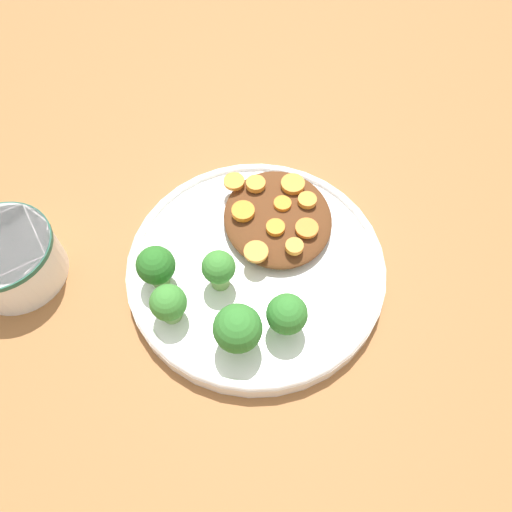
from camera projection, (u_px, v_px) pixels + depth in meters
The scene contains 19 objects.
ground_plane at pixel (256, 273), 0.55m from camera, with size 4.00×4.00×0.00m, color #9E6638.
plate at pixel (256, 266), 0.53m from camera, with size 0.27×0.27×0.03m.
dip_bowl at pixel (9, 258), 0.52m from camera, with size 0.11×0.11×0.06m.
stew_mound at pixel (278, 218), 0.55m from camera, with size 0.13×0.12×0.02m, color #5B3319.
broccoli_floret_0 at pixel (287, 315), 0.46m from camera, with size 0.04×0.04×0.05m.
broccoli_floret_1 at pixel (238, 329), 0.45m from camera, with size 0.05×0.05×0.06m.
broccoli_floret_2 at pixel (219, 269), 0.49m from camera, with size 0.03×0.03×0.05m.
broccoli_floret_3 at pixel (156, 266), 0.49m from camera, with size 0.04×0.04×0.05m.
broccoli_floret_4 at pixel (169, 304), 0.47m from camera, with size 0.04×0.04×0.05m.
carrot_slice_0 at pixel (243, 211), 0.53m from camera, with size 0.02×0.02×0.01m, color orange.
carrot_slice_1 at pixel (256, 184), 0.55m from camera, with size 0.02×0.02×0.01m, color orange.
carrot_slice_2 at pixel (234, 181), 0.55m from camera, with size 0.02×0.02×0.00m, color orange.
carrot_slice_3 at pixel (293, 184), 0.55m from camera, with size 0.03×0.03×0.01m, color orange.
carrot_slice_4 at pixel (256, 252), 0.51m from camera, with size 0.03×0.03×0.00m, color orange.
carrot_slice_5 at pixel (275, 227), 0.52m from camera, with size 0.02×0.02×0.01m, color orange.
carrot_slice_6 at pixel (307, 228), 0.52m from camera, with size 0.02×0.02×0.00m, color orange.
carrot_slice_7 at pixel (282, 204), 0.54m from camera, with size 0.02×0.02×0.00m, color orange.
carrot_slice_8 at pixel (307, 200), 0.54m from camera, with size 0.02×0.02×0.01m, color orange.
carrot_slice_9 at pixel (294, 245), 0.51m from camera, with size 0.02×0.02×0.01m, color orange.
Camera 1 is at (0.26, -0.04, 0.48)m, focal length 35.00 mm.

